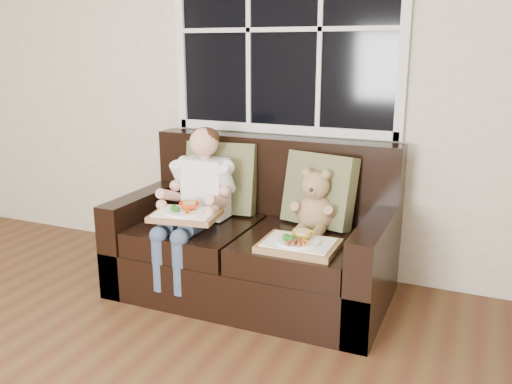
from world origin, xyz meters
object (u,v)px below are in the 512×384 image
at_px(child, 198,191).
at_px(tray_right, 299,244).
at_px(teddy_bear, 315,205).
at_px(tray_left, 186,213).
at_px(loveseat, 256,245).

height_order(child, tray_right, child).
distance_m(teddy_bear, tray_left, 0.78).
relative_size(tray_left, tray_right, 1.01).
relative_size(child, tray_left, 2.12).
xyz_separation_m(loveseat, tray_right, (0.40, -0.31, 0.17)).
relative_size(loveseat, child, 1.84).
height_order(tray_left, tray_right, tray_left).
height_order(teddy_bear, tray_left, teddy_bear).
distance_m(tray_left, tray_right, 0.72).
xyz_separation_m(child, teddy_bear, (0.72, 0.16, -0.05)).
distance_m(loveseat, tray_right, 0.53).
xyz_separation_m(teddy_bear, tray_left, (-0.69, -0.36, -0.03)).
height_order(loveseat, tray_right, loveseat).
xyz_separation_m(tray_left, tray_right, (0.71, 0.02, -0.09)).
distance_m(loveseat, child, 0.51).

